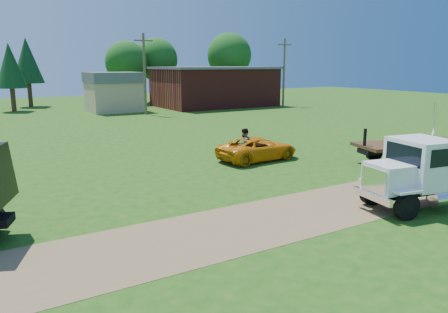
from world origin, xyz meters
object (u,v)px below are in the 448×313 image
white_semi_tractor (422,173)px  orange_pickup (258,149)px  flatbed_trailer (425,146)px  spectator_a (419,168)px

white_semi_tractor → orange_pickup: (-0.37, 10.56, -0.71)m
flatbed_trailer → spectator_a: size_ratio=4.83×
orange_pickup → flatbed_trailer: bearing=-128.4°
orange_pickup → spectator_a: (2.94, -8.69, 0.20)m
white_semi_tractor → spectator_a: 3.21m
flatbed_trailer → spectator_a: bearing=-133.0°
orange_pickup → flatbed_trailer: 9.76m
spectator_a → white_semi_tractor: bearing=-153.2°
orange_pickup → spectator_a: bearing=-165.5°
flatbed_trailer → white_semi_tractor: bearing=-131.6°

